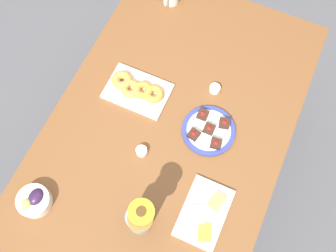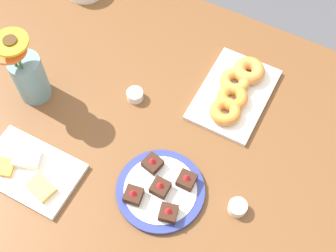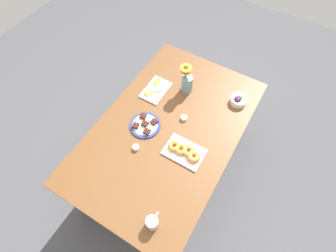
{
  "view_description": "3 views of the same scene",
  "coord_description": "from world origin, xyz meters",
  "views": [
    {
      "loc": [
        0.54,
        0.24,
        2.24
      ],
      "look_at": [
        0.0,
        0.0,
        0.78
      ],
      "focal_mm": 40.0,
      "sensor_mm": 36.0,
      "label": 1
    },
    {
      "loc": [
        -0.29,
        0.55,
        1.88
      ],
      "look_at": [
        0.0,
        0.0,
        0.78
      ],
      "focal_mm": 50.0,
      "sensor_mm": 36.0,
      "label": 2
    },
    {
      "loc": [
        -0.88,
        -0.52,
        2.42
      ],
      "look_at": [
        0.0,
        0.0,
        0.78
      ],
      "focal_mm": 28.0,
      "sensor_mm": 36.0,
      "label": 3
    }
  ],
  "objects": [
    {
      "name": "croissant_platter",
      "position": [
        -0.11,
        -0.2,
        0.76
      ],
      "size": [
        0.19,
        0.28,
        0.05
      ],
      "color": "white",
      "rests_on": "dining_table"
    },
    {
      "name": "jam_cup_honey",
      "position": [
        0.14,
        -0.06,
        0.76
      ],
      "size": [
        0.05,
        0.05,
        0.03
      ],
      "color": "white",
      "rests_on": "dining_table"
    },
    {
      "name": "jam_cup_berry",
      "position": [
        -0.26,
        0.11,
        0.76
      ],
      "size": [
        0.05,
        0.05,
        0.03
      ],
      "color": "white",
      "rests_on": "dining_table"
    },
    {
      "name": "dessert_plate",
      "position": [
        -0.06,
        0.16,
        0.75
      ],
      "size": [
        0.23,
        0.23,
        0.05
      ],
      "color": "navy",
      "rests_on": "dining_table"
    },
    {
      "name": "flower_vase",
      "position": [
        0.4,
        0.06,
        0.83
      ],
      "size": [
        0.11,
        0.11,
        0.26
      ],
      "color": "#6B939E",
      "rests_on": "dining_table"
    },
    {
      "name": "cheese_platter",
      "position": [
        0.27,
        0.28,
        0.75
      ],
      "size": [
        0.26,
        0.17,
        0.03
      ],
      "color": "white",
      "rests_on": "dining_table"
    },
    {
      "name": "ground_plane",
      "position": [
        0.0,
        0.0,
        0.0
      ],
      "size": [
        6.0,
        6.0,
        0.0
      ],
      "primitive_type": "plane",
      "color": "#4C4C51"
    },
    {
      "name": "dining_table",
      "position": [
        0.0,
        0.0,
        0.65
      ],
      "size": [
        1.6,
        1.0,
        0.74
      ],
      "color": "brown",
      "rests_on": "ground_plane"
    }
  ]
}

